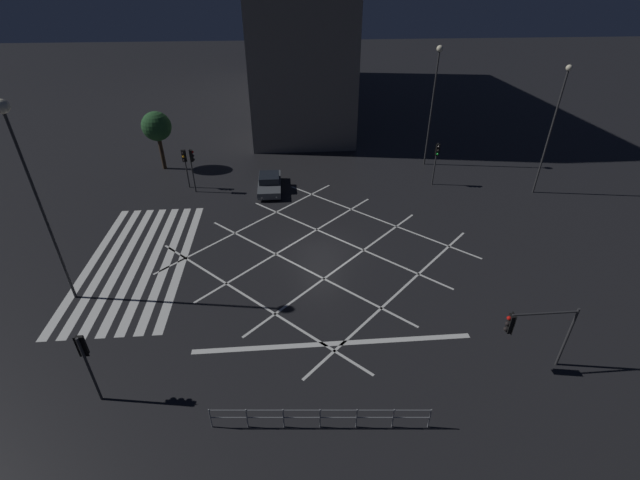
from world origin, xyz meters
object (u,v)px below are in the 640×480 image
at_px(street_lamp_east, 22,159).
at_px(waiting_car, 270,183).
at_px(traffic_light_sw_main, 185,161).
at_px(traffic_light_ne_cross, 534,326).
at_px(street_lamp_west, 555,117).
at_px(street_lamp_far, 435,86).
at_px(traffic_light_sw_cross, 192,162).
at_px(traffic_light_nw_main, 437,156).
at_px(street_tree_near, 157,127).
at_px(traffic_light_se_main, 85,355).

distance_m(street_lamp_east, waiting_car, 17.87).
height_order(traffic_light_sw_main, traffic_light_ne_cross, traffic_light_ne_cross).
xyz_separation_m(street_lamp_east, street_lamp_west, (-10.53, 31.18, -1.88)).
height_order(street_lamp_far, waiting_car, street_lamp_far).
xyz_separation_m(traffic_light_sw_cross, traffic_light_nw_main, (0.24, 19.18, -0.01)).
relative_size(street_lamp_west, street_lamp_far, 0.96).
bearing_deg(traffic_light_sw_main, traffic_light_nw_main, 87.04).
relative_size(traffic_light_ne_cross, street_lamp_far, 0.33).
bearing_deg(street_lamp_east, street_tree_near, 177.55).
distance_m(traffic_light_sw_cross, street_lamp_east, 14.55).
xyz_separation_m(street_lamp_far, waiting_car, (4.31, -13.98, -6.34)).
height_order(traffic_light_ne_cross, waiting_car, traffic_light_ne_cross).
height_order(traffic_light_sw_main, waiting_car, traffic_light_sw_main).
height_order(traffic_light_sw_main, traffic_light_sw_cross, traffic_light_sw_cross).
bearing_deg(traffic_light_sw_cross, street_tree_near, 125.46).
bearing_deg(traffic_light_sw_main, traffic_light_ne_cross, 41.70).
relative_size(traffic_light_sw_main, traffic_light_sw_cross, 0.91).
xyz_separation_m(traffic_light_sw_cross, traffic_light_ne_cross, (19.39, 17.23, -0.11)).
height_order(traffic_light_se_main, waiting_car, traffic_light_se_main).
height_order(traffic_light_se_main, street_lamp_east, street_lamp_east).
xyz_separation_m(traffic_light_sw_cross, traffic_light_se_main, (19.54, -0.72, -0.07)).
bearing_deg(street_lamp_east, street_lamp_far, 125.14).
distance_m(traffic_light_sw_cross, street_lamp_far, 20.72).
height_order(street_lamp_west, street_tree_near, street_lamp_west).
height_order(street_lamp_east, waiting_car, street_lamp_east).
bearing_deg(traffic_light_nw_main, traffic_light_se_main, -45.87).
relative_size(street_lamp_far, waiting_car, 2.21).
bearing_deg(street_lamp_east, traffic_light_ne_cross, 73.07).
height_order(traffic_light_ne_cross, street_lamp_east, street_lamp_east).
bearing_deg(traffic_light_nw_main, street_lamp_west, 75.01).
relative_size(street_lamp_west, street_tree_near, 1.89).
relative_size(street_tree_near, waiting_car, 1.12).
xyz_separation_m(traffic_light_ne_cross, street_lamp_west, (-17.12, 9.54, 3.57)).
bearing_deg(street_lamp_west, waiting_car, -95.97).
bearing_deg(street_lamp_far, traffic_light_sw_cross, -77.92).
relative_size(street_lamp_far, street_tree_near, 1.98).
distance_m(traffic_light_se_main, waiting_car, 20.62).
relative_size(traffic_light_sw_cross, street_lamp_far, 0.35).
bearing_deg(traffic_light_se_main, traffic_light_sw_main, 0.06).
bearing_deg(street_lamp_far, street_lamp_west, 46.99).
bearing_deg(waiting_car, traffic_light_se_main, -18.56).
distance_m(traffic_light_sw_main, traffic_light_sw_cross, 1.11).
height_order(traffic_light_sw_main, traffic_light_se_main, traffic_light_se_main).
distance_m(traffic_light_ne_cross, street_lamp_east, 23.27).
bearing_deg(traffic_light_sw_cross, street_lamp_east, -109.00).
distance_m(traffic_light_ne_cross, street_lamp_west, 19.92).
xyz_separation_m(traffic_light_sw_main, street_lamp_far, (-3.44, 20.54, 4.63)).
bearing_deg(street_lamp_west, traffic_light_se_main, -57.86).
distance_m(street_tree_near, waiting_car, 11.24).
distance_m(street_lamp_far, street_tree_near, 23.66).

